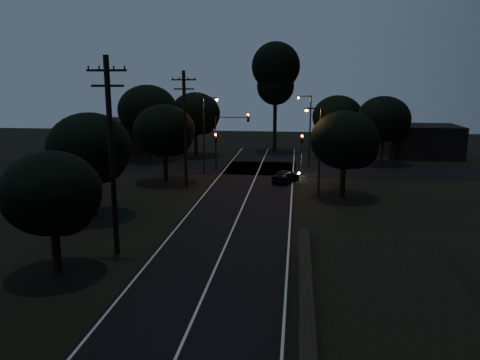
# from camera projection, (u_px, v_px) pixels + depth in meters

# --- Properties ---
(road_surface) EXTENTS (60.00, 70.00, 0.03)m
(road_surface) POSITION_uv_depth(u_px,v_px,m) (250.00, 191.00, 41.74)
(road_surface) COLOR black
(road_surface) RESTS_ON ground
(utility_pole_mid) EXTENTS (2.20, 0.30, 11.00)m
(utility_pole_mid) POSITION_uv_depth(u_px,v_px,m) (111.00, 154.00, 25.61)
(utility_pole_mid) COLOR black
(utility_pole_mid) RESTS_ON ground
(utility_pole_far) EXTENTS (2.20, 0.30, 10.50)m
(utility_pole_far) POSITION_uv_depth(u_px,v_px,m) (185.00, 127.00, 42.16)
(utility_pole_far) COLOR black
(utility_pole_far) RESTS_ON ground
(tree_left_b) EXTENTS (4.96, 4.96, 6.31)m
(tree_left_b) POSITION_uv_depth(u_px,v_px,m) (54.00, 196.00, 23.17)
(tree_left_b) COLOR black
(tree_left_b) RESTS_ON ground
(tree_left_c) EXTENTS (5.93, 5.93, 7.49)m
(tree_left_c) POSITION_uv_depth(u_px,v_px,m) (92.00, 150.00, 32.99)
(tree_left_c) COLOR black
(tree_left_c) RESTS_ON ground
(tree_left_d) EXTENTS (5.88, 5.88, 7.46)m
(tree_left_d) POSITION_uv_depth(u_px,v_px,m) (166.00, 132.00, 44.40)
(tree_left_d) COLOR black
(tree_left_d) RESTS_ON ground
(tree_far_nw) EXTENTS (6.43, 6.43, 8.15)m
(tree_far_nw) POSITION_uv_depth(u_px,v_px,m) (197.00, 115.00, 59.87)
(tree_far_nw) COLOR black
(tree_far_nw) RESTS_ON ground
(tree_far_w) EXTENTS (7.16, 7.16, 9.12)m
(tree_far_w) POSITION_uv_depth(u_px,v_px,m) (149.00, 112.00, 56.43)
(tree_far_w) COLOR black
(tree_far_w) RESTS_ON ground
(tree_far_ne) EXTENTS (6.20, 6.20, 7.84)m
(tree_far_ne) POSITION_uv_depth(u_px,v_px,m) (339.00, 118.00, 57.77)
(tree_far_ne) COLOR black
(tree_far_ne) RESTS_ON ground
(tree_far_e) EXTENTS (6.21, 6.21, 7.88)m
(tree_far_e) POSITION_uv_depth(u_px,v_px,m) (385.00, 120.00, 54.26)
(tree_far_e) COLOR black
(tree_far_e) RESTS_ON ground
(tree_right_a) EXTENTS (5.69, 5.69, 7.24)m
(tree_right_a) POSITION_uv_depth(u_px,v_px,m) (347.00, 142.00, 38.58)
(tree_right_a) COLOR black
(tree_right_a) RESTS_ON ground
(tall_pine) EXTENTS (6.46, 6.46, 14.68)m
(tall_pine) POSITION_uv_depth(u_px,v_px,m) (276.00, 73.00, 62.56)
(tall_pine) COLOR black
(tall_pine) RESTS_ON ground
(building_left) EXTENTS (10.00, 8.00, 4.40)m
(building_left) POSITION_uv_depth(u_px,v_px,m) (120.00, 136.00, 63.93)
(building_left) COLOR black
(building_left) RESTS_ON ground
(building_right) EXTENTS (9.00, 7.00, 4.00)m
(building_right) POSITION_uv_depth(u_px,v_px,m) (421.00, 141.00, 60.16)
(building_right) COLOR black
(building_right) RESTS_ON ground
(signal_left) EXTENTS (0.28, 0.35, 4.10)m
(signal_left) POSITION_uv_depth(u_px,v_px,m) (216.00, 145.00, 50.30)
(signal_left) COLOR black
(signal_left) RESTS_ON ground
(signal_right) EXTENTS (0.28, 0.35, 4.10)m
(signal_right) POSITION_uv_depth(u_px,v_px,m) (302.00, 146.00, 49.20)
(signal_right) COLOR black
(signal_right) RESTS_ON ground
(signal_mast) EXTENTS (3.70, 0.35, 6.25)m
(signal_mast) POSITION_uv_depth(u_px,v_px,m) (231.00, 131.00, 49.79)
(signal_mast) COLOR black
(signal_mast) RESTS_ON ground
(streetlight_a) EXTENTS (1.66, 0.26, 8.00)m
(streetlight_a) POSITION_uv_depth(u_px,v_px,m) (205.00, 130.00, 48.08)
(streetlight_a) COLOR black
(streetlight_a) RESTS_ON ground
(streetlight_b) EXTENTS (1.66, 0.26, 8.00)m
(streetlight_b) POSITION_uv_depth(u_px,v_px,m) (308.00, 126.00, 52.63)
(streetlight_b) COLOR black
(streetlight_b) RESTS_ON ground
(streetlight_c) EXTENTS (1.46, 0.26, 7.50)m
(streetlight_c) POSITION_uv_depth(u_px,v_px,m) (318.00, 145.00, 39.05)
(streetlight_c) COLOR black
(streetlight_c) RESTS_ON ground
(car) EXTENTS (2.89, 4.01, 1.27)m
(car) POSITION_uv_depth(u_px,v_px,m) (286.00, 176.00, 45.00)
(car) COLOR black
(car) RESTS_ON ground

